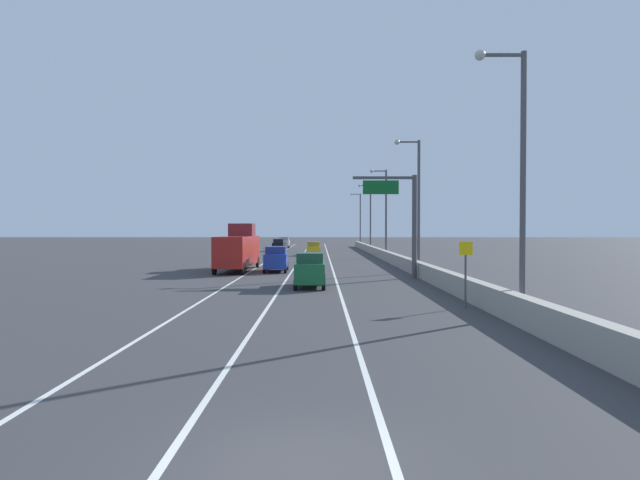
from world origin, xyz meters
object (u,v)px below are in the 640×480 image
(car_blue_3, at_px, (277,259))
(lamp_post_right_second, at_px, (416,197))
(speed_advisory_sign, at_px, (466,269))
(car_green_4, at_px, (311,270))
(lamp_post_right_third, at_px, (385,208))
(box_truck, at_px, (239,249))
(car_black_1, at_px, (279,245))
(lamp_post_right_fifth, at_px, (360,216))
(car_silver_2, at_px, (285,242))
(lamp_post_right_fourth, at_px, (370,213))
(overhead_sign_gantry, at_px, (405,213))
(lamp_post_right_near, at_px, (518,165))
(car_yellow_0, at_px, (314,249))

(car_blue_3, bearing_deg, lamp_post_right_second, -4.11)
(speed_advisory_sign, relative_size, car_green_4, 0.71)
(lamp_post_right_third, height_order, box_truck, lamp_post_right_third)
(car_black_1, bearing_deg, car_green_4, -83.46)
(car_black_1, bearing_deg, lamp_post_right_second, -70.78)
(car_green_4, bearing_deg, lamp_post_right_third, 75.39)
(lamp_post_right_second, xyz_separation_m, lamp_post_right_fifth, (0.15, 64.57, 0.00))
(speed_advisory_sign, xyz_separation_m, box_truck, (-13.60, 21.37, 0.09))
(speed_advisory_sign, bearing_deg, car_silver_2, 99.97)
(lamp_post_right_fourth, distance_m, box_truck, 44.06)
(speed_advisory_sign, relative_size, car_blue_3, 0.67)
(speed_advisory_sign, xyz_separation_m, car_silver_2, (-13.34, 75.88, -0.72))
(overhead_sign_gantry, xyz_separation_m, lamp_post_right_near, (1.98, -16.59, 1.50))
(car_silver_2, xyz_separation_m, car_green_4, (6.16, -67.43, 0.02))
(car_green_4, bearing_deg, car_yellow_0, 90.43)
(lamp_post_right_fifth, distance_m, car_green_4, 76.27)
(box_truck, bearing_deg, lamp_post_right_third, 52.81)
(lamp_post_right_fifth, relative_size, car_silver_2, 2.32)
(speed_advisory_sign, xyz_separation_m, lamp_post_right_fourth, (1.46, 62.55, 4.46))
(car_black_1, xyz_separation_m, box_truck, (-0.38, -39.75, 0.87))
(speed_advisory_sign, xyz_separation_m, lamp_post_right_fifth, (1.44, 84.07, 4.46))
(overhead_sign_gantry, height_order, box_truck, overhead_sign_gantry)
(lamp_post_right_third, height_order, car_green_4, lamp_post_right_third)
(car_green_4, height_order, box_truck, box_truck)
(lamp_post_right_near, distance_m, lamp_post_right_fifth, 86.09)
(lamp_post_right_third, bearing_deg, lamp_post_right_fifth, 89.83)
(lamp_post_right_near, height_order, box_truck, lamp_post_right_near)
(lamp_post_right_near, height_order, lamp_post_right_fourth, same)
(lamp_post_right_fifth, bearing_deg, box_truck, -103.49)
(lamp_post_right_fourth, xyz_separation_m, box_truck, (-15.06, -41.17, -4.37))
(lamp_post_right_third, distance_m, lamp_post_right_fifth, 43.04)
(car_blue_3, xyz_separation_m, box_truck, (-3.34, 1.04, 0.80))
(overhead_sign_gantry, xyz_separation_m, lamp_post_right_fourth, (1.90, 47.98, 1.50))
(lamp_post_right_fifth, distance_m, box_truck, 64.62)
(speed_advisory_sign, bearing_deg, lamp_post_right_fourth, 88.67)
(overhead_sign_gantry, bearing_deg, car_yellow_0, 102.10)
(speed_advisory_sign, xyz_separation_m, lamp_post_right_near, (1.54, -2.02, 4.46))
(lamp_post_right_third, relative_size, car_silver_2, 2.32)
(box_truck, bearing_deg, car_black_1, 89.45)
(overhead_sign_gantry, bearing_deg, car_silver_2, 101.88)
(lamp_post_right_near, relative_size, lamp_post_right_fourth, 1.00)
(lamp_post_right_fourth, bearing_deg, car_green_4, -99.07)
(car_yellow_0, bearing_deg, car_blue_3, -95.89)
(car_black_1, bearing_deg, box_truck, -90.55)
(lamp_post_right_near, relative_size, lamp_post_right_third, 1.00)
(car_silver_2, relative_size, box_truck, 0.50)
(lamp_post_right_near, height_order, car_silver_2, lamp_post_right_near)
(car_silver_2, bearing_deg, car_green_4, -84.78)
(lamp_post_right_second, bearing_deg, car_green_4, -127.50)
(car_black_1, distance_m, box_truck, 39.76)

